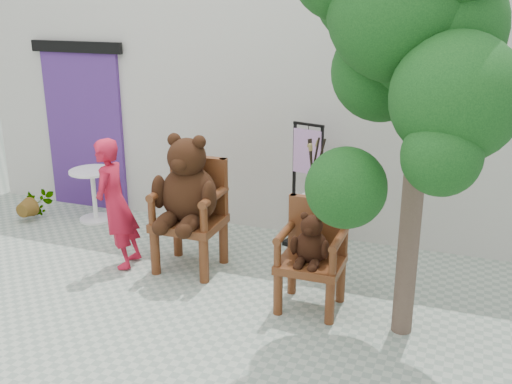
% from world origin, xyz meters
% --- Properties ---
extents(ground_plane, '(60.00, 60.00, 0.00)m').
position_xyz_m(ground_plane, '(0.00, 0.00, 0.00)').
color(ground_plane, '#949F8E').
rests_on(ground_plane, ground).
extents(back_wall, '(9.00, 1.00, 3.00)m').
position_xyz_m(back_wall, '(0.00, 3.10, 1.50)').
color(back_wall, beige).
rests_on(back_wall, ground).
extents(doorway, '(1.40, 0.11, 2.33)m').
position_xyz_m(doorway, '(-3.00, 2.58, 1.16)').
color(doorway, '#492673').
rests_on(doorway, ground).
extents(chair_big, '(0.74, 0.80, 1.53)m').
position_xyz_m(chair_big, '(-0.73, 1.21, 0.86)').
color(chair_big, '#4B2310').
rests_on(chair_big, ground).
extents(chair_small, '(0.61, 0.56, 1.06)m').
position_xyz_m(chair_small, '(0.76, 0.85, 0.61)').
color(chair_small, '#4B2310').
rests_on(chair_small, ground).
extents(person, '(0.42, 0.58, 1.45)m').
position_xyz_m(person, '(-1.52, 1.00, 0.73)').
color(person, red).
rests_on(person, ground).
extents(cafe_table, '(0.60, 0.60, 0.70)m').
position_xyz_m(cafe_table, '(-2.60, 2.10, 0.44)').
color(cafe_table, white).
rests_on(cafe_table, ground).
extents(display_stand, '(0.52, 0.45, 1.51)m').
position_xyz_m(display_stand, '(0.31, 2.25, 0.58)').
color(display_stand, black).
rests_on(display_stand, ground).
extents(stool_bucket, '(0.32, 0.32, 1.45)m').
position_xyz_m(stool_bucket, '(0.53, 1.79, 0.64)').
color(stool_bucket, white).
rests_on(stool_bucket, ground).
extents(tree, '(1.87, 1.96, 3.66)m').
position_xyz_m(tree, '(1.49, 0.67, 2.66)').
color(tree, '#47352A').
rests_on(tree, ground).
extents(potted_plant, '(0.42, 0.37, 0.46)m').
position_xyz_m(potted_plant, '(-3.40, 1.84, 0.23)').
color(potted_plant, black).
rests_on(potted_plant, ground).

